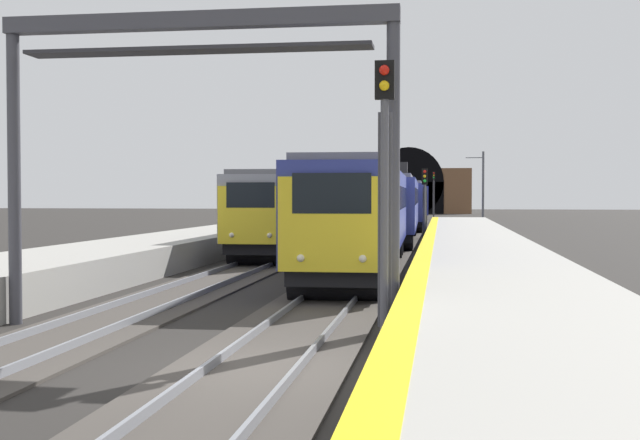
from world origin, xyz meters
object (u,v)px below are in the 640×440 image
object	(u,v)px
railway_signal_far	(434,190)
train_adjacent_platform	(323,205)
catenary_mast_near	(483,187)
train_main_approaching	(401,204)
overhead_signal_gantry	(197,89)
railway_signal_near	(385,178)
railway_signal_mid	(425,196)

from	to	relation	value
railway_signal_far	train_adjacent_platform	bearing A→B (deg)	-6.00
railway_signal_far	catenary_mast_near	bearing A→B (deg)	9.68
train_main_approaching	overhead_signal_gantry	distance (m)	43.14
train_adjacent_platform	railway_signal_far	bearing A→B (deg)	173.41
railway_signal_far	overhead_signal_gantry	size ratio (longest dim) A/B	0.70
train_main_approaching	overhead_signal_gantry	size ratio (longest dim) A/B	9.20
train_main_approaching	railway_signal_near	xyz separation A→B (m)	(-43.76, -1.83, 0.93)
railway_signal_near	railway_signal_mid	size ratio (longest dim) A/B	1.19
train_main_approaching	railway_signal_far	distance (m)	50.58
overhead_signal_gantry	train_main_approaching	bearing A→B (deg)	-2.96
train_adjacent_platform	railway_signal_far	world-z (taller)	railway_signal_far
train_main_approaching	railway_signal_far	bearing A→B (deg)	176.74
train_main_approaching	catenary_mast_near	distance (m)	22.24
train_main_approaching	catenary_mast_near	bearing A→B (deg)	160.85
train_main_approaching	train_adjacent_platform	xyz separation A→B (m)	(-9.15, 4.44, -0.03)
railway_signal_far	catenary_mast_near	distance (m)	29.84
railway_signal_near	train_adjacent_platform	bearing A→B (deg)	-169.72
railway_signal_near	catenary_mast_near	world-z (taller)	catenary_mast_near
train_adjacent_platform	overhead_signal_gantry	size ratio (longest dim) A/B	4.62
train_main_approaching	catenary_mast_near	xyz separation A→B (m)	(21.12, -6.85, 1.38)
railway_signal_mid	catenary_mast_near	distance (m)	27.90
train_adjacent_platform	railway_signal_far	xyz separation A→B (m)	(59.68, -6.28, 1.36)
railway_signal_mid	overhead_signal_gantry	bearing A→B (deg)	-6.31
railway_signal_near	overhead_signal_gantry	world-z (taller)	overhead_signal_gantry
railway_signal_near	catenary_mast_near	size ratio (longest dim) A/B	0.77
railway_signal_mid	railway_signal_far	xyz separation A→B (m)	(56.85, -0.00, 0.79)
train_adjacent_platform	railway_signal_mid	size ratio (longest dim) A/B	8.67
railway_signal_near	railway_signal_far	size ratio (longest dim) A/B	0.91
train_main_approaching	railway_signal_mid	bearing A→B (deg)	14.99
railway_signal_near	catenary_mast_near	distance (m)	65.07
catenary_mast_near	railway_signal_mid	bearing A→B (deg)	169.64
train_main_approaching	catenary_mast_near	size ratio (longest dim) A/B	11.15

